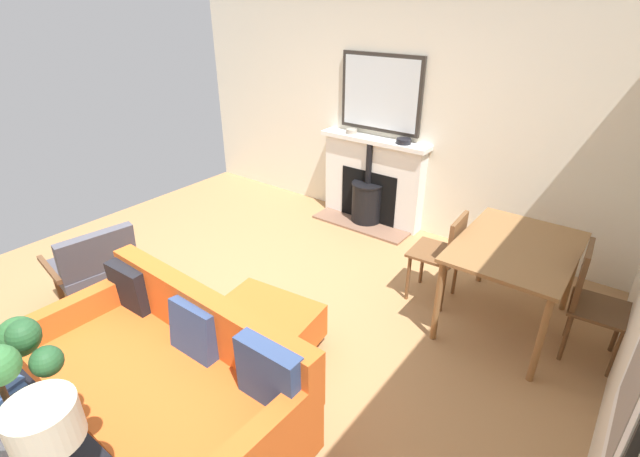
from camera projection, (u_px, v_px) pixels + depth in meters
name	position (u px, v px, depth m)	size (l,w,h in m)	color
ground_plane	(232.00, 318.00, 3.92)	(5.07, 5.50, 0.01)	#A87A4C
wall_left	(389.00, 100.00, 5.07)	(0.12, 5.50, 2.87)	silver
fireplace	(371.00, 186.00, 5.42)	(0.50, 1.34, 1.03)	brown
mirror_over_mantel	(381.00, 93.00, 5.01)	(0.04, 0.99, 0.84)	#2D2823
mantel_bowl_near	(351.00, 131.00, 5.31)	(0.13, 0.13, 0.06)	#9E9384
mantel_bowl_far	(404.00, 141.00, 4.95)	(0.16, 0.16, 0.06)	black
sofa	(169.00, 379.00, 2.82)	(0.97, 1.87, 0.83)	#B2B2B7
ottoman	(268.00, 323.00, 3.49)	(0.62, 0.81, 0.37)	#B2B2B7
armchair_accent	(94.00, 262.00, 3.86)	(0.76, 0.68, 0.79)	brown
console_table	(13.00, 430.00, 2.10)	(0.34, 1.51, 0.79)	black
table_lamp_far_end	(45.00, 426.00, 1.60)	(0.25, 0.25, 0.43)	white
potted_plant	(10.00, 386.00, 1.75)	(0.42, 0.42, 0.61)	#4C4C51
dining_table	(515.00, 255.00, 3.55)	(1.14, 0.85, 0.75)	olive
dining_chair_near_fireplace	(444.00, 250.00, 3.93)	(0.42, 0.42, 0.84)	brown
dining_chair_by_back_wall	(590.00, 295.00, 3.31)	(0.43, 0.43, 0.90)	brown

